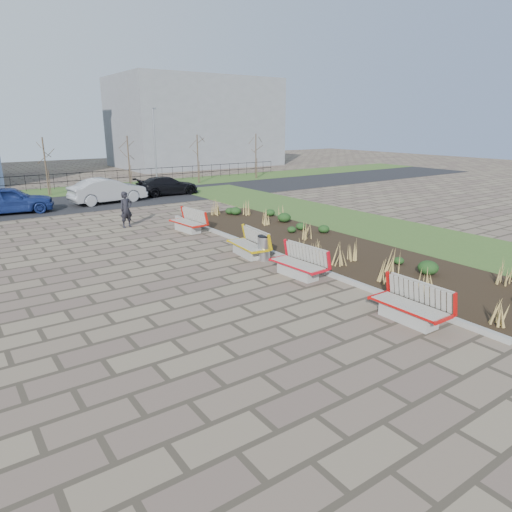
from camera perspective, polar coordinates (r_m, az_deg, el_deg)
ground at (r=11.82m, az=2.44°, el=-8.74°), size 120.00×120.00×0.00m
planting_bed at (r=19.24m, az=8.18°, el=1.23°), size 4.50×18.00×0.10m
planting_curb at (r=17.76m, az=2.68°, el=0.20°), size 0.16×18.00×0.15m
grass_verge_near at (r=22.68m, az=17.00°, el=2.92°), size 5.00×38.00×0.04m
grass_verge_far at (r=37.39m, az=-24.88°, el=7.18°), size 80.00×5.00×0.04m
road at (r=31.56m, az=-22.78°, el=5.96°), size 80.00×7.00×0.02m
bench_a at (r=12.52m, az=18.57°, el=-5.68°), size 0.90×2.10×1.00m
bench_b at (r=15.37m, az=5.24°, el=-0.79°), size 1.03×2.15×1.00m
bench_c at (r=17.69m, az=-1.10°, el=1.58°), size 1.11×2.18×1.00m
bench_d at (r=22.00m, az=-8.59°, el=4.33°), size 1.11×2.18×1.00m
litter_bin at (r=17.18m, az=1.00°, el=1.00°), size 0.46×0.46×0.93m
pedestrian at (r=23.46m, az=-15.92°, el=5.60°), size 0.72×0.55×1.78m
car_blue at (r=29.54m, az=-28.42°, el=6.19°), size 4.75×2.42×1.55m
car_silver at (r=31.14m, az=-18.02°, el=7.80°), size 4.92×2.12×1.58m
car_black at (r=33.55m, az=-11.06°, el=8.62°), size 4.54×1.95×1.30m
tree_c at (r=35.70m, az=-24.80°, el=10.11°), size 1.40×1.40×4.00m
tree_d at (r=37.27m, az=-15.60°, el=11.19°), size 1.40×1.40×4.00m
tree_e at (r=39.70m, az=-7.28°, el=11.93°), size 1.40×1.40×4.00m
tree_f at (r=42.83m, az=-0.02°, el=12.37°), size 1.40×1.40×4.00m
lamp_east at (r=37.47m, az=-12.51°, el=12.96°), size 0.24×0.60×6.00m
railing_fence at (r=38.78m, az=-25.41°, el=8.32°), size 44.00×0.10×1.20m
building_grey at (r=57.03m, az=-7.65°, el=16.20°), size 18.00×12.00×10.00m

